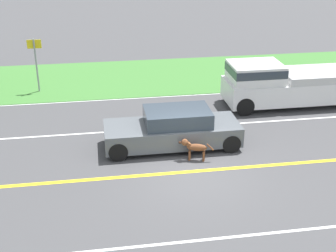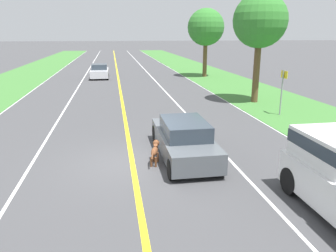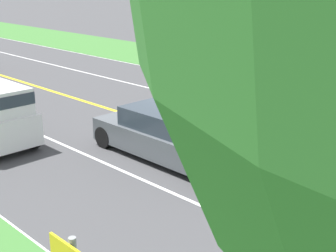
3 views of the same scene
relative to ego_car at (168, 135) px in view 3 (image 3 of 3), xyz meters
name	(u,v)px [view 3 (image 3 of 3)]	position (x,y,z in m)	size (l,w,h in m)	color
ground_plane	(204,139)	(-1.94, -0.30, -0.66)	(400.00, 400.00, 0.00)	#424244
centre_divider_line	(204,138)	(-1.94, -0.30, -0.65)	(0.18, 160.00, 0.01)	yellow
lane_edge_line_left	(312,99)	(-8.94, -0.30, -0.65)	(0.14, 160.00, 0.01)	white
lane_dash_same_dir	(119,169)	(1.56, -0.30, -0.65)	(0.10, 160.00, 0.01)	white
lane_dash_oncoming	(266,116)	(-5.44, -0.30, -0.65)	(0.10, 160.00, 0.01)	white
ego_car	(168,135)	(0.00, 0.00, 0.00)	(1.79, 4.80, 1.41)	#51565B
dog	(182,128)	(-1.14, -0.51, -0.18)	(0.46, 1.18, 0.78)	brown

